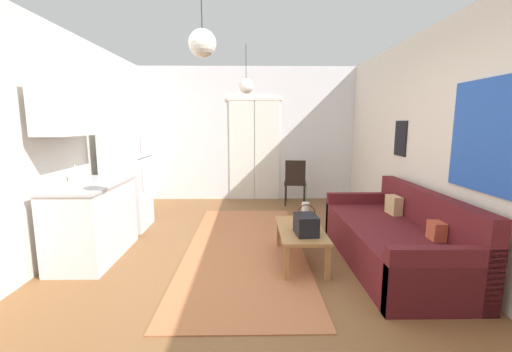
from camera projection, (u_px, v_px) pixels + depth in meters
name	position (u px, v px, depth m)	size (l,w,h in m)	color
ground_plane	(245.00, 283.00, 3.40)	(4.96, 7.85, 0.10)	brown
wall_back	(248.00, 135.00, 6.81)	(4.56, 0.13, 2.70)	silver
wall_right	(473.00, 146.00, 3.21)	(0.12, 7.45, 2.70)	silver
wall_left	(10.00, 147.00, 3.15)	(0.12, 7.45, 2.70)	silver
area_rug	(245.00, 247.00, 4.21)	(1.45, 3.54, 0.01)	#B26B42
couch	(397.00, 240.00, 3.72)	(0.94, 2.19, 0.83)	#5B191E
coffee_table	(301.00, 232.00, 3.76)	(0.50, 1.02, 0.40)	#A87542
bamboo_vase	(306.00, 212.00, 3.98)	(0.10, 0.10, 0.46)	beige
handbag	(306.00, 224.00, 3.53)	(0.24, 0.32, 0.33)	black
refrigerator	(127.00, 173.00, 4.90)	(0.58, 0.65, 1.69)	white
kitchen_counter	(88.00, 194.00, 3.82)	(0.62, 1.22, 2.03)	silver
accent_chair	(295.00, 180.00, 6.33)	(0.47, 0.46, 0.89)	black
pendant_lamp_near	(202.00, 43.00, 2.49)	(0.21, 0.21, 0.64)	black
pendant_lamp_far	(246.00, 86.00, 4.82)	(0.22, 0.22, 0.70)	black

